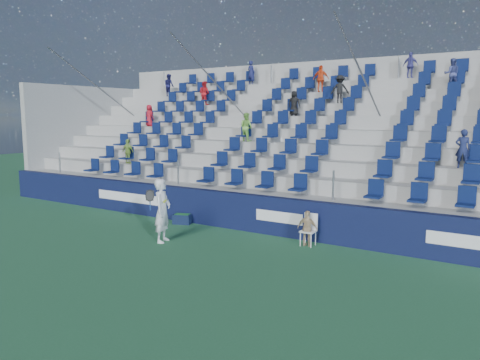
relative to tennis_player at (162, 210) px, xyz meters
The scene contains 7 objects.
ground 1.61m from the tennis_player, 28.99° to the right, with size 70.00×70.00×0.00m, color #2B6640.
sponsor_wall 2.79m from the tennis_player, 65.69° to the left, with size 24.00×0.32×1.20m.
grandstand 7.79m from the tennis_player, 81.53° to the left, with size 24.00×8.17×6.63m.
tennis_player is the anchor object (origin of this frame).
line_judge_chair 4.34m from the tennis_player, 27.86° to the left, with size 0.42×0.43×0.92m.
line_judge 4.27m from the tennis_player, 26.11° to the left, with size 0.61×0.25×1.04m, color tan.
ball_bin 2.46m from the tennis_player, 115.21° to the left, with size 0.71×0.58×0.34m.
Camera 1 is at (8.04, -9.56, 3.74)m, focal length 35.00 mm.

